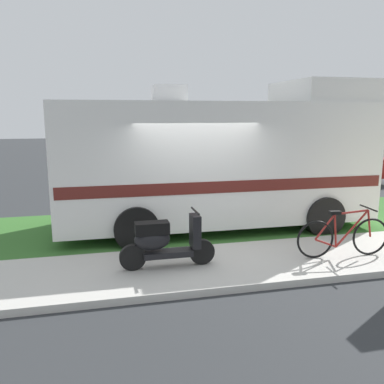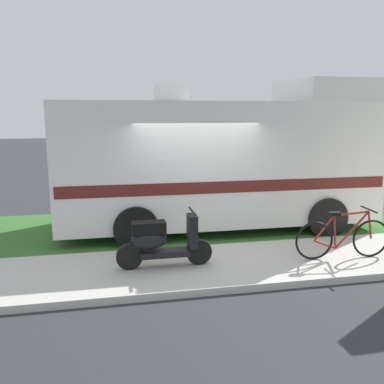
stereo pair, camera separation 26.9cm
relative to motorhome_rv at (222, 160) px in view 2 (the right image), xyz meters
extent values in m
plane|color=#2D3033|center=(-0.83, -1.24, -1.63)|extent=(80.00, 80.00, 0.00)
cube|color=beige|center=(-0.83, -2.44, -1.57)|extent=(24.00, 2.00, 0.12)
cube|color=#336628|center=(-0.83, 0.26, -1.59)|extent=(24.00, 3.40, 0.08)
cube|color=silver|center=(-0.11, 0.00, -0.02)|extent=(7.04, 2.36, 2.62)
cube|color=silver|center=(2.50, -0.01, 1.54)|extent=(1.81, 2.21, 0.50)
cube|color=#591E19|center=(-0.11, 0.00, -0.41)|extent=(6.90, 2.38, 0.24)
cube|color=black|center=(3.38, -0.02, 0.44)|extent=(0.09, 1.97, 0.90)
cube|color=silver|center=(-1.17, 0.01, 1.47)|extent=(0.70, 0.60, 0.36)
cylinder|color=black|center=(2.07, 1.10, -1.18)|extent=(0.90, 0.29, 0.90)
cylinder|color=black|center=(2.06, -1.12, -1.18)|extent=(0.90, 0.29, 0.90)
cylinder|color=black|center=(-2.04, 1.12, -1.18)|extent=(0.90, 0.29, 0.90)
cylinder|color=black|center=(-2.05, -1.10, -1.18)|extent=(0.90, 0.29, 0.90)
cylinder|color=black|center=(-1.07, -2.42, -1.29)|extent=(0.44, 0.10, 0.44)
cylinder|color=black|center=(-2.25, -2.43, -1.29)|extent=(0.44, 0.10, 0.44)
cube|color=black|center=(-1.66, -2.43, -1.27)|extent=(0.83, 0.28, 0.10)
cube|color=black|center=(-1.92, -2.43, -0.81)|extent=(0.56, 0.26, 0.20)
ellipsoid|color=black|center=(-1.92, -2.43, -1.01)|extent=(0.60, 0.30, 0.36)
cube|color=black|center=(-1.18, -2.42, -0.91)|extent=(0.14, 0.32, 0.56)
cylinder|color=black|center=(-1.18, -2.42, -0.56)|extent=(0.04, 0.50, 0.04)
sphere|color=white|center=(-1.18, -2.42, -0.73)|extent=(0.12, 0.12, 0.12)
torus|color=black|center=(2.05, -2.70, -1.16)|extent=(0.70, 0.09, 0.70)
torus|color=black|center=(0.98, -2.62, -1.16)|extent=(0.70, 0.09, 0.70)
cylinder|color=maroon|center=(1.67, -2.67, -0.99)|extent=(0.61, 0.08, 0.68)
cylinder|color=maroon|center=(1.35, -2.65, -1.01)|extent=(0.10, 0.04, 0.61)
cylinder|color=maroon|center=(1.64, -2.67, -0.68)|extent=(0.65, 0.08, 0.09)
cylinder|color=maroon|center=(1.18, -2.63, -1.24)|extent=(0.42, 0.07, 0.19)
cylinder|color=maroon|center=(1.15, -2.63, -0.93)|extent=(0.37, 0.06, 0.47)
cylinder|color=maroon|center=(2.00, -2.69, -0.91)|extent=(0.12, 0.04, 0.51)
cube|color=black|center=(1.32, -2.64, -0.68)|extent=(0.21, 0.11, 0.06)
cylinder|color=black|center=(1.96, -2.69, -0.62)|extent=(0.07, 0.52, 0.03)
cube|color=maroon|center=(4.07, 5.15, -0.63)|extent=(2.48, 2.03, 1.44)
cube|color=black|center=(4.07, 5.15, -0.21)|extent=(2.36, 2.04, 0.44)
cube|color=maroon|center=(6.74, 5.04, -0.99)|extent=(3.01, 2.05, 0.72)
cylinder|color=black|center=(3.85, 4.23, -1.25)|extent=(0.77, 0.27, 0.76)
cylinder|color=black|center=(3.92, 6.08, -1.25)|extent=(0.77, 0.27, 0.76)
cylinder|color=black|center=(7.05, 4.10, -1.25)|extent=(0.77, 0.27, 0.76)
cylinder|color=black|center=(7.12, 5.96, -1.25)|extent=(0.77, 0.27, 0.76)
cube|color=silver|center=(3.35, 8.60, -0.62)|extent=(2.35, 2.08, 1.45)
cube|color=black|center=(3.35, 8.60, -0.19)|extent=(2.24, 2.10, 0.44)
cube|color=silver|center=(5.90, 8.52, -0.97)|extent=(2.86, 2.10, 0.76)
cylinder|color=black|center=(3.14, 7.64, -1.25)|extent=(0.77, 0.26, 0.76)
cylinder|color=black|center=(3.20, 9.57, -1.25)|extent=(0.77, 0.26, 0.76)
cylinder|color=black|center=(6.20, 7.55, -1.25)|extent=(0.77, 0.26, 0.76)
cylinder|color=black|center=(6.26, 9.48, -1.25)|extent=(0.77, 0.26, 0.76)
camera|label=1|loc=(-2.77, -8.83, 1.04)|focal=37.83mm
camera|label=2|loc=(-2.50, -8.89, 1.04)|focal=37.83mm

